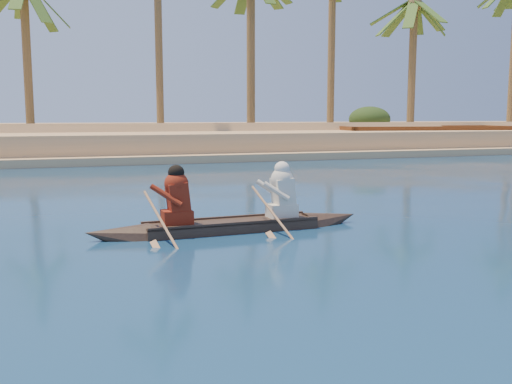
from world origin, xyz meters
name	(u,v)px	position (x,y,z in m)	size (l,w,h in m)	color
canoe	(231,216)	(8.00, 6.86, 0.29)	(5.39, 0.88, 1.48)	#392A1F
barge_right	(424,140)	(26.76, 27.00, 0.63)	(11.26, 5.07, 1.81)	#622F15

